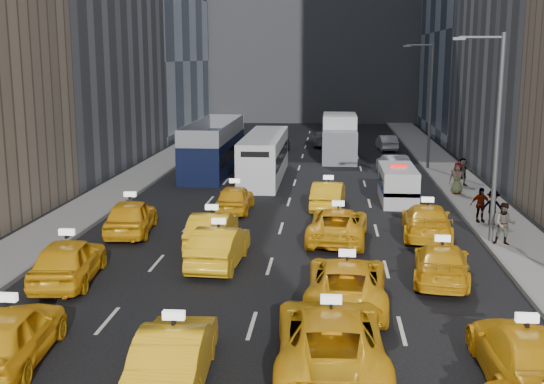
{
  "coord_description": "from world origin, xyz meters",
  "views": [
    {
      "loc": [
        2.3,
        -17.36,
        8.02
      ],
      "look_at": [
        -0.32,
        12.75,
        2.0
      ],
      "focal_mm": 45.0,
      "sensor_mm": 36.0,
      "label": 1
    }
  ],
  "objects_px": {
    "nypd_van": "(398,185)",
    "box_truck": "(340,138)",
    "double_decker": "(214,147)",
    "city_bus": "(265,157)"
  },
  "relations": [
    {
      "from": "nypd_van",
      "to": "box_truck",
      "type": "distance_m",
      "value": 16.33
    },
    {
      "from": "double_decker",
      "to": "box_truck",
      "type": "distance_m",
      "value": 11.22
    },
    {
      "from": "double_decker",
      "to": "city_bus",
      "type": "distance_m",
      "value": 4.53
    },
    {
      "from": "double_decker",
      "to": "nypd_van",
      "type": "bearing_deg",
      "value": -39.82
    },
    {
      "from": "double_decker",
      "to": "box_truck",
      "type": "relative_size",
      "value": 1.54
    },
    {
      "from": "double_decker",
      "to": "box_truck",
      "type": "bearing_deg",
      "value": 35.12
    },
    {
      "from": "double_decker",
      "to": "city_bus",
      "type": "xyz_separation_m",
      "value": [
        3.83,
        -2.41,
        -0.27
      ]
    },
    {
      "from": "nypd_van",
      "to": "double_decker",
      "type": "height_order",
      "value": "double_decker"
    },
    {
      "from": "box_truck",
      "to": "double_decker",
      "type": "bearing_deg",
      "value": -149.03
    },
    {
      "from": "nypd_van",
      "to": "city_bus",
      "type": "xyz_separation_m",
      "value": [
        -8.17,
        6.78,
        0.51
      ]
    }
  ]
}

